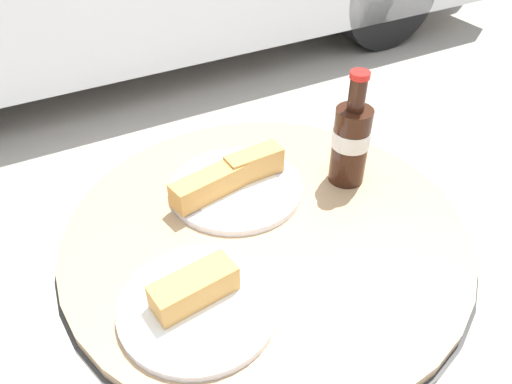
{
  "coord_description": "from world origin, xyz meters",
  "views": [
    {
      "loc": [
        -0.29,
        -0.51,
        1.26
      ],
      "look_at": [
        0.0,
        0.03,
        0.76
      ],
      "focal_mm": 35.0,
      "sensor_mm": 36.0,
      "label": 1
    }
  ],
  "objects_px": {
    "bistro_table": "(264,300)",
    "lunch_plate_near": "(233,183)",
    "cola_bottle_left": "(351,141)",
    "lunch_plate_far": "(197,301)"
  },
  "relations": [
    {
      "from": "lunch_plate_near",
      "to": "lunch_plate_far",
      "type": "xyz_separation_m",
      "value": [
        -0.16,
        -0.2,
        -0.0
      ]
    },
    {
      "from": "bistro_table",
      "to": "lunch_plate_far",
      "type": "bearing_deg",
      "value": -149.24
    },
    {
      "from": "cola_bottle_left",
      "to": "lunch_plate_near",
      "type": "height_order",
      "value": "cola_bottle_left"
    },
    {
      "from": "bistro_table",
      "to": "cola_bottle_left",
      "type": "bearing_deg",
      "value": 12.79
    },
    {
      "from": "bistro_table",
      "to": "lunch_plate_near",
      "type": "bearing_deg",
      "value": 92.07
    },
    {
      "from": "bistro_table",
      "to": "lunch_plate_near",
      "type": "xyz_separation_m",
      "value": [
        -0.0,
        0.11,
        0.2
      ]
    },
    {
      "from": "bistro_table",
      "to": "cola_bottle_left",
      "type": "relative_size",
      "value": 3.43
    },
    {
      "from": "bistro_table",
      "to": "lunch_plate_near",
      "type": "height_order",
      "value": "lunch_plate_near"
    },
    {
      "from": "lunch_plate_far",
      "to": "lunch_plate_near",
      "type": "bearing_deg",
      "value": 52.45
    },
    {
      "from": "cola_bottle_left",
      "to": "lunch_plate_near",
      "type": "bearing_deg",
      "value": 161.72
    }
  ]
}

